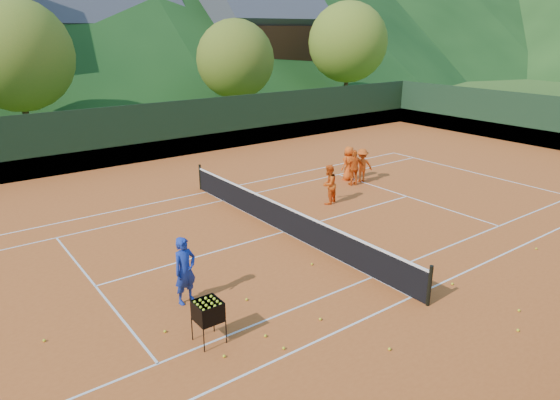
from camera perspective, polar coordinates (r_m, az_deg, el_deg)
ground at (r=17.12m, az=0.47°, el=-3.72°), size 400.00×400.00×0.00m
clay_court at (r=17.12m, az=0.47°, el=-3.68°), size 40.00×24.00×0.02m
coach at (r=12.77m, az=-10.80°, el=-7.91°), size 0.72×0.55×1.76m
student_a at (r=19.72m, az=5.58°, el=1.79°), size 0.93×0.83×1.58m
student_b at (r=22.23m, az=8.48°, el=3.67°), size 1.01×0.68×1.59m
student_c at (r=23.00m, az=7.85°, el=4.18°), size 0.82×0.59×1.57m
student_d at (r=22.85m, az=9.35°, el=3.94°), size 1.13×0.93×1.52m
tennis_ball_0 at (r=11.26m, az=0.42°, el=-16.58°), size 0.07×0.07×0.07m
tennis_ball_1 at (r=17.71m, az=27.24°, el=-4.97°), size 0.07×0.07×0.07m
tennis_ball_4 at (r=14.81m, az=3.66°, el=-7.32°), size 0.07×0.07×0.07m
tennis_ball_5 at (r=11.64m, az=-1.68°, el=-15.26°), size 0.07×0.07×0.07m
tennis_ball_7 at (r=15.01m, az=11.05°, el=-7.28°), size 0.07×0.07×0.07m
tennis_ball_8 at (r=12.25m, az=4.63°, el=-13.41°), size 0.07×0.07×0.07m
tennis_ball_9 at (r=11.48m, az=12.41°, el=-16.30°), size 0.07×0.07×0.07m
tennis_ball_10 at (r=13.02m, az=25.55°, el=-13.28°), size 0.07×0.07×0.07m
tennis_ball_11 at (r=16.56m, az=6.73°, el=-4.47°), size 0.07×0.07×0.07m
tennis_ball_12 at (r=12.08m, az=-13.01°, el=-14.41°), size 0.07×0.07×0.07m
tennis_ball_13 at (r=14.48m, az=19.10°, el=-9.05°), size 0.07×0.07×0.07m
tennis_ball_14 at (r=13.02m, az=-3.84°, el=-11.27°), size 0.07×0.07×0.07m
tennis_ball_15 at (r=12.63m, az=-25.36°, el=-14.31°), size 0.07×0.07×0.07m
tennis_ball_16 at (r=11.10m, az=-6.40°, el=-17.31°), size 0.07×0.07×0.07m
tennis_ball_18 at (r=13.85m, az=25.65°, el=-11.31°), size 0.07×0.07×0.07m
court_lines at (r=17.11m, az=0.47°, el=-3.64°), size 23.83×11.03×0.00m
tennis_net at (r=16.93m, az=0.48°, el=-2.09°), size 0.10×12.07×1.10m
perimeter_fence at (r=16.67m, az=0.48°, el=0.31°), size 40.40×24.24×3.00m
ball_hopper at (r=11.23m, az=-8.23°, el=-12.55°), size 0.57×0.57×1.00m
chalet_mid at (r=49.14m, az=-18.98°, el=16.10°), size 12.65×8.82×11.45m
chalet_right at (r=51.85m, az=-2.01°, el=17.46°), size 11.50×8.82×11.91m
tree_b at (r=33.09m, az=-27.93°, el=14.42°), size 6.40×6.40×8.40m
tree_c at (r=37.20m, az=-5.10°, el=15.71°), size 5.60×5.60×7.35m
tree_d at (r=45.37m, az=7.76°, el=17.43°), size 6.80×6.80×8.93m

